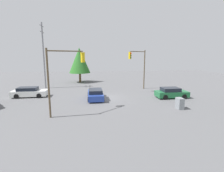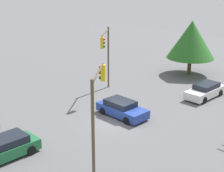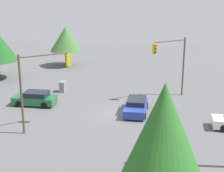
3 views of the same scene
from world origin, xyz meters
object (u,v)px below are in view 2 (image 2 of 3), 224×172
at_px(sedan_blue, 122,109).
at_px(sedan_green, 7,147).
at_px(traffic_signal_main, 106,50).
at_px(sedan_white, 205,91).
at_px(traffic_signal_cross, 97,105).

height_order(sedan_blue, sedan_green, sedan_green).
relative_size(sedan_blue, sedan_green, 1.07).
xyz_separation_m(sedan_blue, traffic_signal_main, (-5.38, 3.26, 3.76)).
xyz_separation_m(sedan_white, sedan_blue, (-2.51, -9.15, -0.01)).
bearing_deg(sedan_blue, sedan_white, 164.68).
height_order(sedan_green, traffic_signal_cross, traffic_signal_cross).
bearing_deg(traffic_signal_cross, traffic_signal_main, 5.31).
height_order(sedan_white, sedan_blue, sedan_white).
relative_size(sedan_white, traffic_signal_cross, 0.71).
distance_m(sedan_green, traffic_signal_cross, 7.57).
bearing_deg(traffic_signal_main, sedan_green, -18.87).
bearing_deg(sedan_green, sedan_blue, -93.24).
xyz_separation_m(traffic_signal_main, traffic_signal_cross, (10.58, -10.64, 0.11)).
bearing_deg(sedan_white, sedan_green, 81.00).
xyz_separation_m(sedan_green, traffic_signal_cross, (5.79, 2.99, 3.85)).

